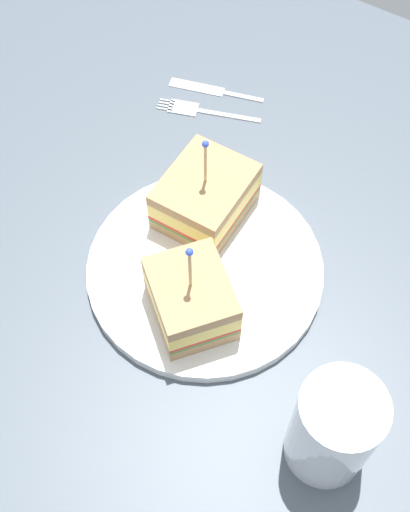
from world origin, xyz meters
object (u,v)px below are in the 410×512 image
knife (211,89)px  fork (197,110)px  sandwich_half_front (205,196)px  drink_glass (332,432)px  plate (205,269)px  sandwich_half_back (191,299)px

knife → fork: bearing=5.6°
sandwich_half_front → drink_glass: bearing=55.5°
plate → sandwich_half_back: sandwich_half_back is taller
fork → drink_glass: bearing=48.5°
sandwich_half_front → fork: (-12.98, -9.60, -3.86)cm
sandwich_half_back → knife: bearing=-151.0°
drink_glass → knife: size_ratio=0.97×
fork → sandwich_half_front: bearing=36.5°
drink_glass → fork: 43.48cm
plate → fork: size_ratio=1.96×
sandwich_half_front → plate: bearing=32.5°
sandwich_half_front → sandwich_half_back: size_ratio=0.97×
plate → sandwich_half_front: 7.74cm
sandwich_half_front → fork: bearing=-143.5°
sandwich_half_front → knife: 19.94cm
plate → knife: bearing=-148.9°
knife → sandwich_half_back: bearing=29.0°
plate → fork: (-18.86, -13.33, -0.48)cm
sandwich_half_back → knife: size_ratio=0.98×
plate → sandwich_half_front: (-5.87, -3.74, 3.38)cm
drink_glass → knife: bearing=-134.8°
sandwich_half_back → plate: bearing=-161.1°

